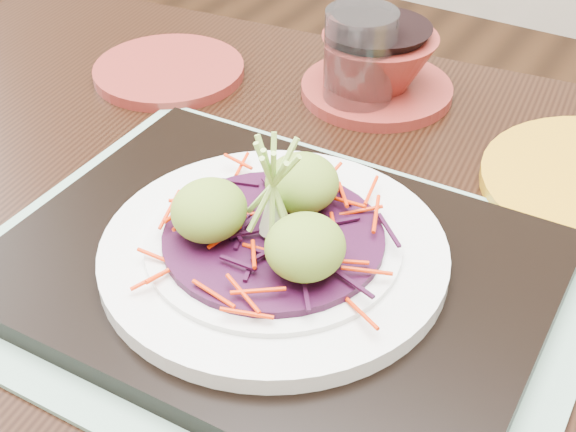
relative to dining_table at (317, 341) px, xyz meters
The scene contains 11 objects.
dining_table is the anchor object (origin of this frame).
placemat 0.10m from the dining_table, 111.49° to the right, with size 0.45×0.35×0.00m, color gray.
serving_tray 0.11m from the dining_table, 111.49° to the right, with size 0.39×0.29×0.02m, color black.
white_plate 0.13m from the dining_table, 111.49° to the right, with size 0.25×0.25×0.02m.
cabbage_bed 0.14m from the dining_table, 111.49° to the right, with size 0.16×0.16×0.01m, color #330A27.
carrot_julienne 0.15m from the dining_table, 111.49° to the right, with size 0.19×0.19×0.01m, color red, non-canonical shape.
guacamole_scoops 0.16m from the dining_table, 111.19° to the right, with size 0.14×0.12×0.04m.
scallion_garnish 0.18m from the dining_table, 111.49° to the right, with size 0.06×0.06×0.09m, color #95C24D, non-canonical shape.
terracotta_side_plate 0.35m from the dining_table, 147.90° to the left, with size 0.16×0.16×0.01m, color maroon.
water_glass 0.28m from the dining_table, 110.38° to the left, with size 0.07×0.07×0.10m, color white.
terracotta_bowl_set 0.29m from the dining_table, 106.83° to the left, with size 0.16×0.16×0.06m.
Camera 1 is at (0.25, -0.50, 1.11)m, focal length 50.00 mm.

